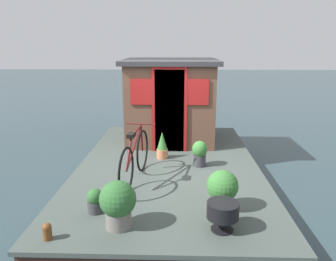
% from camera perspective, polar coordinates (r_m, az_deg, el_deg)
% --- Properties ---
extents(ground_plane, '(60.00, 60.00, 0.00)m').
position_cam_1_polar(ground_plane, '(6.41, 0.06, -9.65)').
color(ground_plane, '#2D4247').
extents(houseboat_deck, '(5.57, 3.33, 0.46)m').
position_cam_1_polar(houseboat_deck, '(6.32, 0.06, -7.72)').
color(houseboat_deck, '#424C47').
rests_on(houseboat_deck, ground_plane).
extents(houseboat_cabin, '(2.01, 2.11, 1.86)m').
position_cam_1_polar(houseboat_cabin, '(7.61, 0.44, 5.34)').
color(houseboat_cabin, brown).
rests_on(houseboat_cabin, houseboat_deck).
extents(bicycle, '(1.71, 0.50, 0.88)m').
position_cam_1_polar(bicycle, '(5.36, -5.75, -4.74)').
color(bicycle, black).
rests_on(bicycle, houseboat_deck).
extents(potted_plant_lavender, '(0.28, 0.28, 0.48)m').
position_cam_1_polar(potted_plant_lavender, '(6.07, 5.53, -3.86)').
color(potted_plant_lavender, '#38383D').
rests_on(potted_plant_lavender, houseboat_deck).
extents(potted_plant_fern, '(0.43, 0.43, 0.56)m').
position_cam_1_polar(potted_plant_fern, '(4.55, 9.43, -9.90)').
color(potted_plant_fern, '#B2603D').
rests_on(potted_plant_fern, houseboat_deck).
extents(potted_plant_mint, '(0.22, 0.22, 0.54)m').
position_cam_1_polar(potted_plant_mint, '(6.45, -1.02, -2.65)').
color(potted_plant_mint, '#C6754C').
rests_on(potted_plant_mint, houseboat_deck).
extents(potted_plant_succulent, '(0.21, 0.21, 0.33)m').
position_cam_1_polar(potted_plant_succulent, '(4.58, -12.53, -11.82)').
color(potted_plant_succulent, '#38383D').
rests_on(potted_plant_succulent, houseboat_deck).
extents(potted_plant_rosemary, '(0.45, 0.45, 0.60)m').
position_cam_1_polar(potted_plant_rosemary, '(4.11, -8.69, -12.32)').
color(potted_plant_rosemary, slate).
rests_on(potted_plant_rosemary, houseboat_deck).
extents(charcoal_grill, '(0.39, 0.39, 0.36)m').
position_cam_1_polar(charcoal_grill, '(4.09, 9.49, -13.64)').
color(charcoal_grill, black).
rests_on(charcoal_grill, houseboat_deck).
extents(mooring_bollard, '(0.11, 0.11, 0.21)m').
position_cam_1_polar(mooring_bollard, '(4.18, -20.23, -16.04)').
color(mooring_bollard, brown).
rests_on(mooring_bollard, houseboat_deck).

